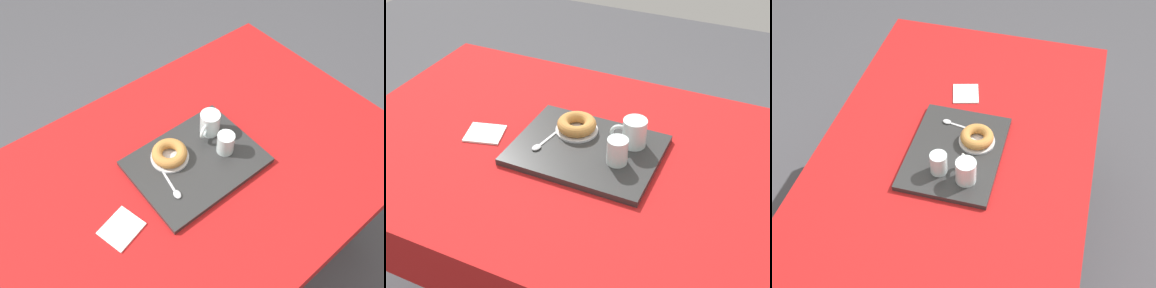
{
  "view_description": "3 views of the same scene",
  "coord_description": "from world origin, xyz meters",
  "views": [
    {
      "loc": [
        -0.44,
        -0.55,
        1.77
      ],
      "look_at": [
        0.04,
        0.05,
        0.79
      ],
      "focal_mm": 33.67,
      "sensor_mm": 36.0,
      "label": 1
    },
    {
      "loc": [
        0.49,
        -1.07,
        1.62
      ],
      "look_at": [
        0.01,
        -0.01,
        0.77
      ],
      "focal_mm": 45.46,
      "sensor_mm": 36.0,
      "label": 2
    },
    {
      "loc": [
        1.25,
        0.36,
        2.12
      ],
      "look_at": [
        0.02,
        0.04,
        0.79
      ],
      "focal_mm": 48.27,
      "sensor_mm": 36.0,
      "label": 3
    }
  ],
  "objects": [
    {
      "name": "donut_plate_left",
      "position": [
        -0.04,
        0.07,
        0.75
      ],
      "size": [
        0.13,
        0.13,
        0.01
      ],
      "primitive_type": "cylinder",
      "color": "silver",
      "rests_on": "serving_tray"
    },
    {
      "name": "sugar_donut_left",
      "position": [
        -0.04,
        0.07,
        0.78
      ],
      "size": [
        0.12,
        0.12,
        0.04
      ],
      "primitive_type": "torus",
      "color": "#BC7F3D",
      "rests_on": "donut_plate_left"
    },
    {
      "name": "water_glass_near",
      "position": [
        0.13,
        -0.02,
        0.79
      ],
      "size": [
        0.06,
        0.06,
        0.08
      ],
      "color": "silver",
      "rests_on": "serving_tray"
    },
    {
      "name": "ground_plane",
      "position": [
        0.0,
        0.0,
        0.0
      ],
      "size": [
        6.0,
        6.0,
        0.0
      ],
      "primitive_type": "plane",
      "color": "#47474C"
    },
    {
      "name": "dining_table",
      "position": [
        0.0,
        0.0,
        0.65
      ],
      "size": [
        1.54,
        1.0,
        0.73
      ],
      "color": "red",
      "rests_on": "ground"
    },
    {
      "name": "paper_napkin",
      "position": [
        -0.31,
        -0.04,
        0.73
      ],
      "size": [
        0.14,
        0.13,
        0.01
      ],
      "primitive_type": "cube",
      "rotation": [
        0.0,
        0.0,
        0.27
      ],
      "color": "white",
      "rests_on": "dining_table"
    },
    {
      "name": "serving_tray",
      "position": [
        0.03,
        0.01,
        0.74
      ],
      "size": [
        0.44,
        0.33,
        0.02
      ],
      "primitive_type": "cube",
      "color": "#2D2D2D",
      "rests_on": "dining_table"
    },
    {
      "name": "teaspoon_near",
      "position": [
        -0.11,
        -0.05,
        0.75
      ],
      "size": [
        0.04,
        0.13,
        0.01
      ],
      "rotation": [
        0.0,
        0.0,
        4.54
      ],
      "color": "silver",
      "rests_on": "serving_tray"
    },
    {
      "name": "tea_mug_left",
      "position": [
        0.15,
        0.08,
        0.79
      ],
      "size": [
        0.11,
        0.07,
        0.09
      ],
      "color": "silver",
      "rests_on": "serving_tray"
    }
  ]
}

